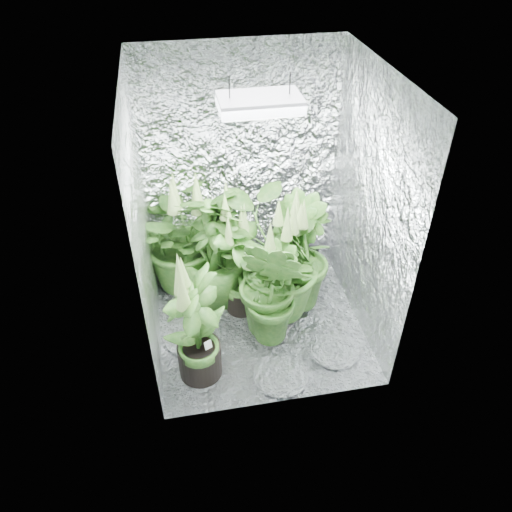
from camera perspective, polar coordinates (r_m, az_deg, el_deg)
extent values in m
plane|color=white|center=(4.13, 0.32, -7.35)|extent=(1.60, 1.60, 0.00)
cube|color=white|center=(4.17, -1.71, 10.29)|extent=(1.60, 0.02, 2.00)
cube|color=white|center=(2.87, 3.37, -4.48)|extent=(1.60, 0.02, 2.00)
cube|color=white|center=(3.45, -12.79, 2.83)|extent=(0.02, 1.60, 2.00)
cube|color=white|center=(3.70, 12.70, 5.42)|extent=(0.02, 1.60, 2.00)
cube|color=white|center=(3.05, 0.46, 20.11)|extent=(1.60, 1.60, 0.01)
cube|color=gray|center=(3.11, 0.44, 17.12)|extent=(0.50, 0.30, 0.08)
cube|color=white|center=(3.12, 0.44, 16.35)|extent=(0.46, 0.26, 0.01)
cylinder|color=black|center=(3.04, -3.07, 18.72)|extent=(0.01, 0.01, 0.13)
cylinder|color=black|center=(3.11, 3.90, 19.11)|extent=(0.01, 0.01, 0.13)
cylinder|color=black|center=(4.43, -7.78, -1.63)|extent=(0.31, 0.31, 0.28)
cylinder|color=#432D12|center=(4.35, -7.91, -0.38)|extent=(0.29, 0.29, 0.03)
imported|color=#134212|center=(4.19, -8.23, 2.57)|extent=(1.08, 1.08, 1.01)
cone|color=olive|center=(3.95, -8.79, 7.73)|extent=(0.10, 0.10, 0.28)
cylinder|color=black|center=(4.16, -1.70, -4.86)|extent=(0.25, 0.25, 0.22)
cylinder|color=#432D12|center=(4.09, -1.72, -3.89)|extent=(0.23, 0.23, 0.03)
imported|color=#134212|center=(3.93, -1.79, -1.10)|extent=(0.64, 0.64, 0.87)
cone|color=olive|center=(3.70, -1.91, 3.51)|extent=(0.08, 0.08, 0.22)
cylinder|color=black|center=(4.23, 4.61, -3.83)|extent=(0.28, 0.28, 0.25)
cylinder|color=#432D12|center=(4.16, 4.69, -2.71)|extent=(0.26, 0.26, 0.03)
imported|color=#134212|center=(3.98, 4.89, 0.30)|extent=(0.70, 0.70, 0.96)
cone|color=olive|center=(3.74, 5.23, 5.40)|extent=(0.09, 0.09, 0.25)
cylinder|color=black|center=(4.25, -4.46, -3.48)|extent=(0.29, 0.29, 0.26)
cylinder|color=#432D12|center=(4.17, -4.53, -2.29)|extent=(0.27, 0.27, 0.03)
imported|color=#134212|center=(4.00, -4.73, 0.81)|extent=(0.73, 0.73, 1.00)
cone|color=olive|center=(3.75, -5.07, 6.12)|extent=(0.09, 0.09, 0.26)
cylinder|color=black|center=(4.11, 2.11, -5.35)|extent=(0.27, 0.27, 0.24)
cylinder|color=#432D12|center=(4.04, 2.14, -4.28)|extent=(0.25, 0.25, 0.03)
imported|color=#134212|center=(3.84, 2.25, -0.87)|extent=(0.97, 0.97, 1.01)
cone|color=olive|center=(3.57, 2.42, 4.70)|extent=(0.09, 0.09, 0.24)
cylinder|color=black|center=(3.69, -6.42, -11.61)|extent=(0.31, 0.31, 0.28)
cylinder|color=#432D12|center=(3.60, -6.56, -10.33)|extent=(0.29, 0.29, 0.03)
imported|color=#134212|center=(3.42, -6.85, -7.65)|extent=(0.62, 0.62, 0.94)
cone|color=olive|center=(3.15, -7.39, -2.50)|extent=(0.10, 0.10, 0.28)
cylinder|color=black|center=(3.95, 1.69, -7.73)|extent=(0.25, 0.25, 0.22)
cylinder|color=#432D12|center=(3.88, 1.71, -6.73)|extent=(0.23, 0.23, 0.03)
imported|color=#134212|center=(3.67, 1.80, -3.37)|extent=(0.72, 0.72, 0.97)
cone|color=olive|center=(3.40, 1.94, 2.08)|extent=(0.08, 0.08, 0.22)
cylinder|color=black|center=(4.66, 6.26, -0.60)|extent=(0.16, 0.16, 0.09)
cylinder|color=black|center=(4.55, 6.41, 1.19)|extent=(0.13, 0.13, 0.11)
cylinder|color=#4C4C51|center=(4.54, 5.56, 1.19)|extent=(0.08, 0.34, 0.34)
torus|color=#4C4C51|center=(4.54, 5.56, 1.19)|extent=(0.08, 0.35, 0.35)
cube|color=white|center=(3.55, -5.47, -10.21)|extent=(0.06, 0.05, 0.09)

